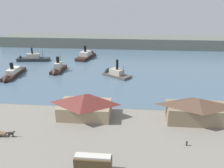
% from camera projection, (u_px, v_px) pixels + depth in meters
% --- Properties ---
extents(ground_plane, '(320.00, 320.00, 0.00)m').
position_uv_depth(ground_plane, '(87.00, 105.00, 85.50)').
color(ground_plane, slate).
extents(quay_promenade, '(110.00, 36.00, 1.20)m').
position_uv_depth(quay_promenade, '(72.00, 138.00, 64.79)').
color(quay_promenade, gray).
rests_on(quay_promenade, ground).
extents(seawall_edge, '(110.00, 0.80, 1.00)m').
position_uv_depth(seawall_edge, '(85.00, 109.00, 81.97)').
color(seawall_edge, '#666159').
rests_on(seawall_edge, ground).
extents(ferry_shed_east_terminal, '(16.78, 10.93, 7.67)m').
position_uv_depth(ferry_shed_east_terminal, '(85.00, 105.00, 74.28)').
color(ferry_shed_east_terminal, '#998466').
rests_on(ferry_shed_east_terminal, quay_promenade).
extents(ferry_shed_central_terminal, '(18.82, 9.03, 7.69)m').
position_uv_depth(ferry_shed_central_terminal, '(197.00, 110.00, 71.12)').
color(ferry_shed_central_terminal, '#847056').
rests_on(ferry_shed_central_terminal, quay_promenade).
extents(street_tram, '(8.27, 2.77, 4.12)m').
position_uv_depth(street_tram, '(93.00, 162.00, 50.89)').
color(street_tram, '#4C381E').
rests_on(street_tram, quay_promenade).
extents(horse_cart, '(5.50, 1.37, 1.87)m').
position_uv_depth(horse_cart, '(5.00, 133.00, 64.10)').
color(horse_cart, brown).
rests_on(horse_cart, quay_promenade).
extents(pedestrian_walking_west, '(0.39, 0.39, 1.57)m').
position_uv_depth(pedestrian_walking_west, '(187.00, 143.00, 60.21)').
color(pedestrian_walking_west, '#232328').
rests_on(pedestrian_walking_west, quay_promenade).
extents(ferry_moored_west, '(6.28, 22.20, 8.50)m').
position_uv_depth(ferry_moored_west, '(12.00, 74.00, 115.27)').
color(ferry_moored_west, black).
rests_on(ferry_moored_west, ground).
extents(ferry_mid_harbor, '(21.78, 7.84, 9.83)m').
position_uv_depth(ferry_mid_harbor, '(30.00, 59.00, 144.55)').
color(ferry_mid_harbor, '#23282D').
rests_on(ferry_mid_harbor, ground).
extents(ferry_moored_east, '(5.28, 15.86, 9.63)m').
position_uv_depth(ferry_moored_east, '(57.00, 69.00, 122.97)').
color(ferry_moored_east, black).
rests_on(ferry_moored_east, ground).
extents(ferry_approaching_east, '(10.80, 21.18, 10.64)m').
position_uv_depth(ferry_approaching_east, '(87.00, 55.00, 152.37)').
color(ferry_approaching_east, black).
rests_on(ferry_approaching_east, ground).
extents(ferry_outer_harbor, '(16.09, 13.51, 10.87)m').
position_uv_depth(ferry_outer_harbor, '(113.00, 73.00, 117.33)').
color(ferry_outer_harbor, '#514C47').
rests_on(ferry_outer_harbor, ground).
extents(far_headland, '(180.00, 24.00, 8.00)m').
position_uv_depth(far_headland, '(113.00, 41.00, 186.53)').
color(far_headland, '#60665B').
rests_on(far_headland, ground).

